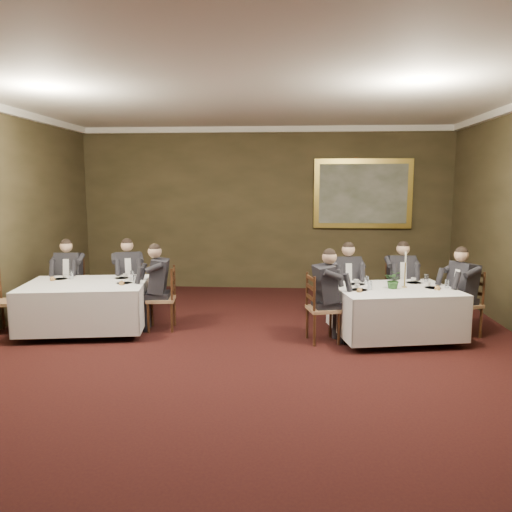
# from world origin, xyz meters

# --- Properties ---
(ground) EXTENTS (10.00, 10.00, 0.00)m
(ground) POSITION_xyz_m (0.00, 0.00, 0.00)
(ground) COLOR black
(ground) RESTS_ON ground
(ceiling) EXTENTS (8.00, 10.00, 0.10)m
(ceiling) POSITION_xyz_m (0.00, 0.00, 3.50)
(ceiling) COLOR silver
(ceiling) RESTS_ON back_wall
(back_wall) EXTENTS (8.00, 0.10, 3.50)m
(back_wall) POSITION_xyz_m (0.00, 5.00, 1.75)
(back_wall) COLOR #302A18
(back_wall) RESTS_ON ground
(front_wall) EXTENTS (8.00, 0.10, 3.50)m
(front_wall) POSITION_xyz_m (0.00, -5.00, 1.75)
(front_wall) COLOR #302A18
(front_wall) RESTS_ON ground
(crown_molding) EXTENTS (8.00, 10.00, 0.12)m
(crown_molding) POSITION_xyz_m (0.00, 0.00, 3.44)
(crown_molding) COLOR white
(crown_molding) RESTS_ON back_wall
(table_main) EXTENTS (1.94, 1.62, 0.67)m
(table_main) POSITION_xyz_m (2.09, 1.39, 0.45)
(table_main) COLOR #311F0D
(table_main) RESTS_ON ground
(table_second) EXTENTS (2.03, 1.67, 0.67)m
(table_second) POSITION_xyz_m (-2.60, 1.46, 0.45)
(table_second) COLOR #311F0D
(table_second) RESTS_ON ground
(chair_main_backleft) EXTENTS (0.50, 0.48, 1.00)m
(chair_main_backleft) POSITION_xyz_m (1.47, 2.17, 0.28)
(chair_main_backleft) COLOR #99744E
(chair_main_backleft) RESTS_ON ground
(diner_main_backleft) EXTENTS (0.46, 0.53, 1.35)m
(diner_main_backleft) POSITION_xyz_m (1.47, 2.15, 0.51)
(diner_main_backleft) COLOR black
(diner_main_backleft) RESTS_ON chair_main_backleft
(chair_main_backright) EXTENTS (0.46, 0.44, 1.00)m
(chair_main_backright) POSITION_xyz_m (2.37, 2.34, 0.28)
(chair_main_backright) COLOR #99744E
(chair_main_backright) RESTS_ON ground
(diner_main_backright) EXTENTS (0.44, 0.50, 1.35)m
(diner_main_backright) POSITION_xyz_m (2.37, 2.33, 0.51)
(diner_main_backright) COLOR black
(diner_main_backright) RESTS_ON chair_main_backright
(chair_main_endleft) EXTENTS (0.51, 0.53, 1.00)m
(chair_main_endleft) POSITION_xyz_m (1.02, 1.18, 0.28)
(chair_main_endleft) COLOR #99744E
(chair_main_endleft) RESTS_ON ground
(diner_main_endleft) EXTENTS (0.56, 0.50, 1.35)m
(diner_main_endleft) POSITION_xyz_m (1.03, 1.18, 0.51)
(diner_main_endleft) COLOR black
(diner_main_endleft) RESTS_ON chair_main_endleft
(chair_main_endright) EXTENTS (0.56, 0.57, 1.00)m
(chair_main_endright) POSITION_xyz_m (3.16, 1.60, 0.28)
(chair_main_endright) COLOR #99744E
(chair_main_endright) RESTS_ON ground
(diner_main_endright) EXTENTS (0.60, 0.55, 1.35)m
(diner_main_endright) POSITION_xyz_m (3.15, 1.60, 0.51)
(diner_main_endright) COLOR black
(diner_main_endright) RESTS_ON chair_main_endright
(chair_sec_backleft) EXTENTS (0.48, 0.46, 1.00)m
(chair_sec_backleft) POSITION_xyz_m (-3.23, 2.32, 0.28)
(chair_sec_backleft) COLOR #99744E
(chair_sec_backleft) RESTS_ON ground
(diner_sec_backleft) EXTENTS (0.45, 0.51, 1.35)m
(diner_sec_backleft) POSITION_xyz_m (-3.23, 2.30, 0.51)
(diner_sec_backleft) COLOR black
(diner_sec_backleft) RESTS_ON chair_sec_backleft
(chair_sec_backright) EXTENTS (0.56, 0.55, 1.00)m
(chair_sec_backright) POSITION_xyz_m (-2.26, 2.47, 0.28)
(chair_sec_backright) COLOR #99744E
(chair_sec_backright) RESTS_ON ground
(diner_sec_backright) EXTENTS (0.55, 0.59, 1.35)m
(diner_sec_backright) POSITION_xyz_m (-2.26, 2.46, 0.51)
(diner_sec_backright) COLOR black
(diner_sec_backright) RESTS_ON chair_sec_backright
(chair_sec_endright) EXTENTS (0.47, 0.49, 1.00)m
(chair_sec_endright) POSITION_xyz_m (-1.45, 1.64, 0.28)
(chair_sec_endright) COLOR #99744E
(chair_sec_endright) RESTS_ON ground
(diner_sec_endright) EXTENTS (0.53, 0.46, 1.35)m
(diner_sec_endright) POSITION_xyz_m (-1.46, 1.64, 0.51)
(diner_sec_endright) COLOR black
(diner_sec_endright) RESTS_ON chair_sec_endright
(chair_sec_endleft) EXTENTS (0.48, 0.50, 1.00)m
(chair_sec_endleft) POSITION_xyz_m (-3.75, 1.28, 0.28)
(chair_sec_endleft) COLOR #99744E
(chair_sec_endleft) RESTS_ON ground
(centerpiece) EXTENTS (0.32, 0.30, 0.28)m
(centerpiece) POSITION_xyz_m (2.06, 1.35, 0.91)
(centerpiece) COLOR #2D5926
(centerpiece) RESTS_ON table_main
(candlestick) EXTENTS (0.08, 0.08, 0.55)m
(candlestick) POSITION_xyz_m (2.24, 1.46, 0.96)
(candlestick) COLOR gold
(candlestick) RESTS_ON table_main
(place_setting_table_main) EXTENTS (0.33, 0.31, 0.14)m
(place_setting_table_main) POSITION_xyz_m (1.62, 1.68, 0.80)
(place_setting_table_main) COLOR white
(place_setting_table_main) RESTS_ON table_main
(place_setting_table_second) EXTENTS (0.33, 0.31, 0.14)m
(place_setting_table_second) POSITION_xyz_m (-3.09, 1.79, 0.80)
(place_setting_table_second) COLOR white
(place_setting_table_second) RESTS_ON table_second
(painting) EXTENTS (2.07, 0.09, 1.47)m
(painting) POSITION_xyz_m (2.09, 4.94, 2.08)
(painting) COLOR gold
(painting) RESTS_ON back_wall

